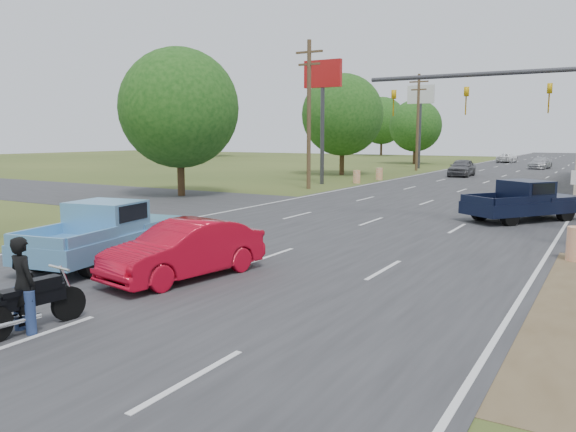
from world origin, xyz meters
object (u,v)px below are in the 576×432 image
Objects in this scene: motorcycle at (21,308)px; blue_pickup at (108,231)px; distant_car_silver at (540,163)px; distant_car_white at (507,158)px; distant_car_grey at (462,168)px; navy_pickup at (525,201)px; red_convertible at (185,250)px; rider at (23,288)px.

blue_pickup is (-3.36, 5.06, 0.39)m from motorcycle.
distant_car_silver reaches higher than distant_car_white.
distant_car_white is (-1.06, 30.30, -0.17)m from distant_car_grey.
navy_pickup reaches higher than distant_car_silver.
red_convertible is at bearing -16.66° from blue_pickup.
blue_pickup is at bearing 94.96° from distant_car_white.
blue_pickup is at bearing -49.30° from rider.
distant_car_silver is (1.79, 62.12, -0.21)m from rider.
rider is 0.39× the size of distant_car_white.
navy_pickup is 1.22× the size of distant_car_silver.
navy_pickup is 1.17× the size of distant_car_grey.
distant_car_grey is 30.32m from distant_car_white.
distant_car_white is at bearing 119.41° from distant_car_silver.
rider is at bearing -71.33° from navy_pickup.
motorcycle is 0.49× the size of distant_car_silver.
red_convertible reaches higher than distant_car_white.
motorcycle is at bearing -88.10° from distant_car_grey.
rider is (0.01, 0.06, 0.36)m from motorcycle.
red_convertible is 0.95× the size of distant_car_grey.
distant_car_grey is at bearing 96.50° from distant_car_white.
red_convertible is at bearing -76.48° from navy_pickup.
distant_car_silver is (-4.15, 42.53, -0.23)m from navy_pickup.
rider is 62.15m from distant_car_silver.
distant_car_grey is at bearing -99.00° from distant_car_silver.
motorcycle is at bearing 97.46° from distant_car_white.
blue_pickup reaches higher than rider.
rider reaches higher than distant_car_grey.
blue_pickup is at bearing -87.02° from navy_pickup.
distant_car_grey reaches higher than motorcycle.
motorcycle is 62.20m from distant_car_silver.
distant_car_white reaches higher than motorcycle.
red_convertible is at bearing 98.21° from motorcycle.
motorcycle is at bearing -71.30° from navy_pickup.
navy_pickup reaches higher than distant_car_grey.
distant_car_white is at bearing 99.73° from motorcycle.
distant_car_silver is (5.16, 57.11, -0.24)m from blue_pickup.
rider is 75.95m from distant_car_white.
navy_pickup is 42.73m from distant_car_silver.
distant_car_grey is at bearing 103.67° from red_convertible.
distant_car_silver is at bearing 72.55° from distant_car_grey.
red_convertible is 0.99× the size of distant_car_white.
blue_pickup is (-3.37, 5.01, 0.03)m from rider.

